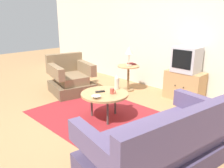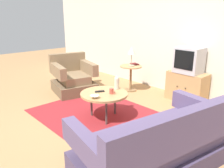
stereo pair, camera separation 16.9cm
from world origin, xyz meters
The scene contains 15 objects.
ground_plane centered at (0.00, 0.00, 0.00)m, with size 16.00×16.00×0.00m, color #AD7F51.
back_wall centered at (0.00, 2.31, 1.35)m, with size 9.00×0.12×2.70m, color beige.
area_rug centered at (0.05, 0.18, 0.00)m, with size 2.58×1.81×0.00m, color maroon.
armchair centered at (-1.52, 0.59, 0.31)m, with size 1.09×1.06×0.85m.
couch centered at (1.47, -0.25, 0.28)m, with size 1.26×1.99×0.85m.
coffee_table centered at (0.05, 0.18, 0.43)m, with size 0.81×0.81×0.46m.
side_table centered at (-0.65, 1.61, 0.43)m, with size 0.50×0.50×0.60m.
tv_stand centered at (0.57, 2.00, 0.30)m, with size 0.77×0.44×0.60m.
television centered at (0.57, 1.98, 0.86)m, with size 0.50×0.42×0.51m.
table_lamp centered at (-0.63, 1.59, 0.93)m, with size 0.18×0.18×0.44m.
vase centered at (0.04, 0.48, 0.59)m, with size 0.09×0.09×0.26m.
mug centered at (0.17, 0.25, 0.51)m, with size 0.12×0.07×0.09m.
bowl centered at (0.14, -0.09, 0.49)m, with size 0.15×0.15×0.05m.
tv_remote_dark centered at (-0.04, 0.16, 0.47)m, with size 0.11×0.17×0.02m.
book centered at (-0.70, 1.79, 0.61)m, with size 0.22×0.20×0.02m.
Camera 2 is at (2.78, -2.17, 1.74)m, focal length 36.22 mm.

